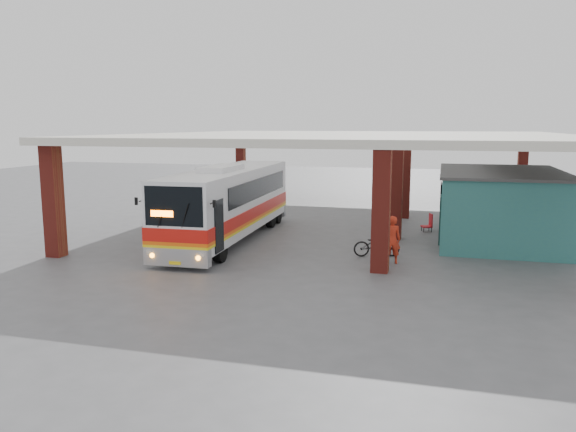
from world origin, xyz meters
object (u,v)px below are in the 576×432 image
(red_chair, at_px, (429,223))
(pedestrian, at_px, (392,240))
(motorcycle, at_px, (377,244))
(coach_bus, at_px, (229,203))

(red_chair, bearing_deg, pedestrian, -118.92)
(motorcycle, bearing_deg, red_chair, -35.35)
(motorcycle, height_order, pedestrian, pedestrian)
(coach_bus, xyz_separation_m, pedestrian, (7.40, -2.43, -0.79))
(motorcycle, xyz_separation_m, pedestrian, (0.65, -0.96, 0.42))
(coach_bus, distance_m, pedestrian, 7.83)
(motorcycle, relative_size, pedestrian, 1.01)
(motorcycle, distance_m, pedestrian, 1.23)
(coach_bus, height_order, motorcycle, coach_bus)
(coach_bus, relative_size, red_chair, 13.33)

